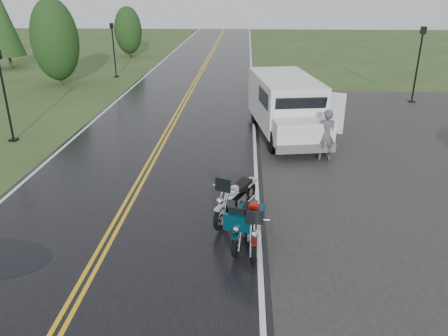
# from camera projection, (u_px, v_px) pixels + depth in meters

# --- Properties ---
(ground) EXTENTS (120.00, 120.00, 0.00)m
(ground) POSITION_uv_depth(u_px,v_px,m) (114.00, 230.00, 11.48)
(ground) COLOR #2D471E
(ground) RESTS_ON ground
(road) EXTENTS (8.00, 100.00, 0.04)m
(road) POSITION_uv_depth(u_px,v_px,m) (174.00, 122.00, 20.70)
(road) COLOR black
(road) RESTS_ON ground
(motorcycle_red) EXTENTS (0.78, 2.14, 1.26)m
(motorcycle_red) POSITION_uv_depth(u_px,v_px,m) (254.00, 241.00, 9.80)
(motorcycle_red) COLOR #4F0F09
(motorcycle_red) RESTS_ON ground
(motorcycle_teal) EXTENTS (1.22, 2.18, 1.22)m
(motorcycle_teal) POSITION_uv_depth(u_px,v_px,m) (237.00, 236.00, 10.06)
(motorcycle_teal) COLOR #042B35
(motorcycle_teal) RESTS_ON ground
(motorcycle_silver) EXTENTS (1.77, 2.50, 1.39)m
(motorcycle_silver) POSITION_uv_depth(u_px,v_px,m) (221.00, 208.00, 11.14)
(motorcycle_silver) COLOR #9CA0A3
(motorcycle_silver) RESTS_ON ground
(van_white) EXTENTS (3.37, 6.68, 2.51)m
(van_white) POSITION_uv_depth(u_px,v_px,m) (274.00, 122.00, 16.35)
(van_white) COLOR silver
(van_white) RESTS_ON ground
(person_at_van) EXTENTS (0.71, 0.48, 1.91)m
(person_at_van) POSITION_uv_depth(u_px,v_px,m) (326.00, 136.00, 15.75)
(person_at_van) COLOR #4A4A4F
(person_at_van) RESTS_ON ground
(lamp_post_near_left) EXTENTS (0.32, 0.32, 3.73)m
(lamp_post_near_left) POSITION_uv_depth(u_px,v_px,m) (5.00, 97.00, 17.47)
(lamp_post_near_left) COLOR black
(lamp_post_near_left) RESTS_ON ground
(lamp_post_far_left) EXTENTS (0.32, 0.32, 3.71)m
(lamp_post_far_left) POSITION_uv_depth(u_px,v_px,m) (114.00, 50.00, 30.36)
(lamp_post_far_left) COLOR black
(lamp_post_far_left) RESTS_ON ground
(lamp_post_far_right) EXTENTS (0.35, 0.35, 4.08)m
(lamp_post_far_right) POSITION_uv_depth(u_px,v_px,m) (418.00, 65.00, 23.45)
(lamp_post_far_right) COLOR black
(lamp_post_far_right) RESTS_ON ground
(tree_left_mid) EXTENTS (2.95, 2.95, 4.60)m
(tree_left_mid) POSITION_uv_depth(u_px,v_px,m) (56.00, 49.00, 27.66)
(tree_left_mid) COLOR #1E3D19
(tree_left_mid) RESTS_ON ground
(tree_left_far) EXTENTS (2.44, 2.44, 3.76)m
(tree_left_far) POSITION_uv_depth(u_px,v_px,m) (129.00, 35.00, 39.50)
(tree_left_far) COLOR #1E3D19
(tree_left_far) RESTS_ON ground
(pine_left_far) EXTENTS (2.63, 2.63, 5.48)m
(pine_left_far) POSITION_uv_depth(u_px,v_px,m) (5.00, 32.00, 33.49)
(pine_left_far) COLOR #1E3D19
(pine_left_far) RESTS_ON ground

